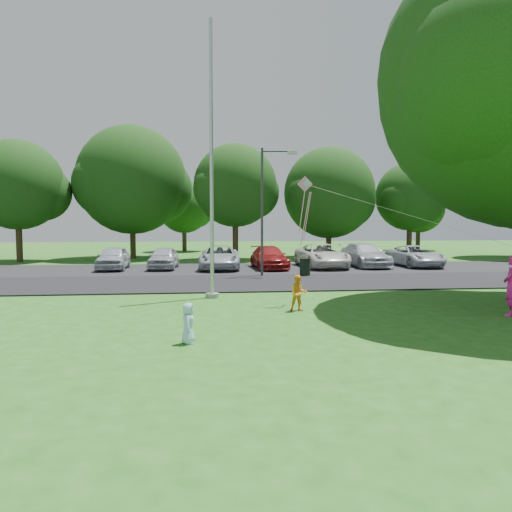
{
  "coord_description": "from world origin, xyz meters",
  "views": [
    {
      "loc": [
        -3.63,
        -11.76,
        2.71
      ],
      "look_at": [
        -1.98,
        4.0,
        1.6
      ],
      "focal_mm": 32.0,
      "sensor_mm": 36.0,
      "label": 1
    }
  ],
  "objects": [
    {
      "name": "ground",
      "position": [
        0.0,
        0.0,
        0.0
      ],
      "size": [
        120.0,
        120.0,
        0.0
      ],
      "primitive_type": "plane",
      "color": "#225D18",
      "rests_on": "ground"
    },
    {
      "name": "park_road",
      "position": [
        0.0,
        9.0,
        0.03
      ],
      "size": [
        60.0,
        6.0,
        0.06
      ],
      "primitive_type": "cube",
      "color": "black",
      "rests_on": "ground"
    },
    {
      "name": "parking_strip",
      "position": [
        0.0,
        15.5,
        0.03
      ],
      "size": [
        42.0,
        7.0,
        0.06
      ],
      "primitive_type": "cube",
      "color": "black",
      "rests_on": "ground"
    },
    {
      "name": "flagpole",
      "position": [
        -3.5,
        5.0,
        4.17
      ],
      "size": [
        0.5,
        0.5,
        10.0
      ],
      "color": "#B7BABF",
      "rests_on": "ground"
    },
    {
      "name": "street_lamp",
      "position": [
        -0.63,
        11.46,
        3.95
      ],
      "size": [
        1.85,
        0.37,
        6.57
      ],
      "rotation": [
        0.0,
        0.0,
        -0.11
      ],
      "color": "#3F3F44",
      "rests_on": "ground"
    },
    {
      "name": "trash_can",
      "position": [
        1.33,
        11.31,
        0.47
      ],
      "size": [
        0.59,
        0.59,
        0.93
      ],
      "rotation": [
        0.0,
        0.0,
        0.08
      ],
      "color": "black",
      "rests_on": "ground"
    },
    {
      "name": "tree_row",
      "position": [
        1.59,
        24.23,
        5.71
      ],
      "size": [
        64.35,
        11.94,
        10.88
      ],
      "color": "#332316",
      "rests_on": "ground"
    },
    {
      "name": "horizon_trees",
      "position": [
        4.06,
        33.88,
        4.3
      ],
      "size": [
        77.46,
        7.2,
        7.02
      ],
      "color": "#332316",
      "rests_on": "ground"
    },
    {
      "name": "parked_cars",
      "position": [
        1.06,
        15.51,
        0.75
      ],
      "size": [
        20.53,
        5.58,
        1.46
      ],
      "color": "#B2B7BF",
      "rests_on": "ground"
    },
    {
      "name": "woman",
      "position": [
        5.24,
        0.69,
        0.91
      ],
      "size": [
        0.79,
        0.74,
        1.81
      ],
      "primitive_type": "imported",
      "rotation": [
        0.0,
        0.0,
        3.78
      ],
      "color": "#F3209B",
      "rests_on": "ground"
    },
    {
      "name": "child_yellow",
      "position": [
        -0.85,
        2.11,
        0.57
      ],
      "size": [
        0.56,
        0.44,
        1.13
      ],
      "primitive_type": "imported",
      "rotation": [
        0.0,
        0.0,
        -0.02
      ],
      "color": "#FEA328",
      "rests_on": "ground"
    },
    {
      "name": "child_blue",
      "position": [
        -4.1,
        -1.47,
        0.47
      ],
      "size": [
        0.31,
        0.46,
        0.93
      ],
      "primitive_type": "imported",
      "rotation": [
        0.0,
        0.0,
        1.55
      ],
      "color": "#A0D0F5",
      "rests_on": "ground"
    },
    {
      "name": "kite",
      "position": [
        -0.23,
        3.26,
        3.55
      ],
      "size": [
        5.91,
        2.9,
        2.33
      ],
      "rotation": [
        0.0,
        0.0,
        -0.04
      ],
      "color": "pink",
      "rests_on": "ground"
    }
  ]
}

